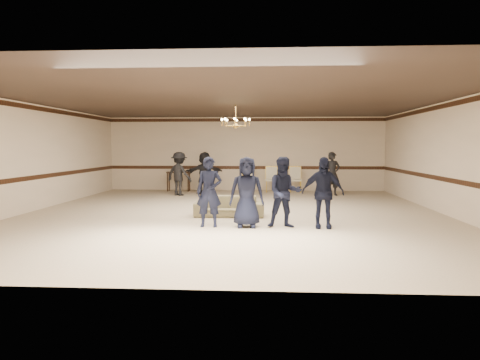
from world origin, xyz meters
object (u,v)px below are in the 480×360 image
Objects in this scene: boy_d at (323,193)px; adult_left at (179,174)px; settee at (229,206)px; boy_b at (247,192)px; console_table at (179,181)px; adult_mid at (204,173)px; adult_right at (333,174)px; boy_a at (209,192)px; banquet_chair_right at (295,180)px; banquet_chair_left at (248,179)px; banquet_chair_mid at (272,180)px; boy_c at (285,192)px; chandelier at (236,115)px.

adult_left is (-4.79, 6.87, 0.01)m from boy_d.
settee is at bearing 145.71° from boy_d.
boy_b is 1.68× the size of console_table.
adult_mid is 5.12m from adult_right.
boy_b is (0.90, 0.00, 0.00)m from boy_a.
boy_a reaches higher than banquet_chair_right.
boy_b is 0.99× the size of adult_mid.
adult_right is 3.60m from banquet_chair_left.
adult_right reaches higher than banquet_chair_mid.
banquet_chair_mid is (-1.16, 8.39, -0.31)m from boy_d.
adult_left and adult_right have the same top height.
banquet_chair_mid reaches higher than console_table.
adult_mid is 1.61× the size of banquet_chair_left.
boy_b is 7.49m from adult_left.
banquet_chair_left is at bearing 105.57° from boy_d.
settee is at bearing -72.59° from console_table.
boy_c is 1.59× the size of banquet_chair_right.
boy_b is 1.86m from settee.
banquet_chair_left is 1.00× the size of banquet_chair_right.
boy_d reaches higher than settee.
boy_d is 1.68× the size of console_table.
boy_c is at bearing -48.86° from settee.
banquet_chair_right is at bearing 75.67° from boy_b.
adult_left is at bearing 115.18° from settee.
adult_left reaches higher than settee.
boy_b is 1.59× the size of banquet_chair_mid.
banquet_chair_right is (1.00, 0.00, 0.00)m from banquet_chair_mid.
boy_b is at bearing -104.81° from banquet_chair_right.
adult_left reaches higher than boy_b.
settee is (-0.07, -1.49, -2.60)m from chandelier.
boy_c is at bearing 89.03° from adult_mid.
adult_mid is (-3.89, 7.57, 0.01)m from boy_d.
console_table is (-4.00, 0.20, -0.11)m from banquet_chair_mid.
adult_left is at bearing -165.59° from banquet_chair_right.
boy_d is at bearing -4.44° from boy_c.
settee is 1.90× the size of console_table.
adult_right is 1.61× the size of banquet_chair_mid.
adult_left is 1.61× the size of banquet_chair_right.
boy_d is 1.59× the size of banquet_chair_right.
adult_right is at bearing -23.68° from banquet_chair_mid.
banquet_chair_mid is 1.06× the size of console_table.
adult_mid reaches higher than banquet_chair_left.
boy_a is at bearing -89.01° from banquet_chair_left.
adult_mid is (-1.19, 7.57, 0.01)m from boy_a.
boy_a is (-0.40, -3.17, -2.03)m from chandelier.
boy_b is 9.23m from console_table.
adult_right is at bearing 152.98° from adult_mid.
banquet_chair_mid is at bearing 135.60° from adult_right.
boy_a is 0.99× the size of adult_mid.
settee is 6.57m from adult_right.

